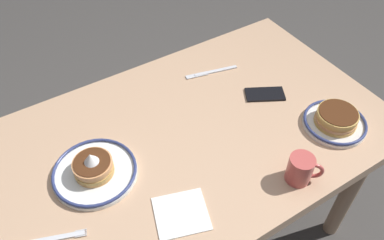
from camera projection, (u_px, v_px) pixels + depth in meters
The scene contains 8 objects.
dining_table at pixel (179, 155), 1.37m from camera, with size 1.47×0.84×0.74m.
plate_near_main at pixel (94, 170), 1.19m from camera, with size 0.26×0.26×0.10m.
plate_center_pancakes at pixel (336, 120), 1.33m from camera, with size 0.22×0.22×0.06m.
coffee_mug at pixel (301, 169), 1.16m from camera, with size 0.10×0.09×0.09m.
cell_phone at pixel (265, 94), 1.45m from camera, with size 0.14×0.07×0.01m, color black.
paper_napkin at pixel (181, 214), 1.11m from camera, with size 0.15×0.14×0.00m, color white.
fork_near at pixel (50, 239), 1.06m from camera, with size 0.20×0.09×0.01m.
butter_knife at pixel (212, 72), 1.54m from camera, with size 0.21×0.07×0.01m.
Camera 1 is at (0.42, 0.75, 1.73)m, focal length 36.47 mm.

